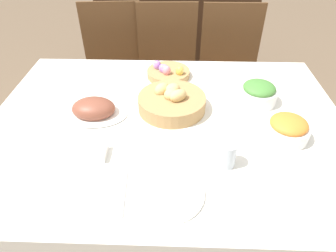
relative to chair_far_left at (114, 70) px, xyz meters
The scene contains 17 objects.
ground_plane 1.13m from the chair_far_left, 65.46° to the right, with size 12.00×12.00×0.00m, color brown.
dining_table 1.02m from the chair_far_left, 65.46° to the right, with size 1.54×1.16×0.76m.
chair_far_left is the anchor object (origin of this frame).
chair_far_right 0.84m from the chair_far_left, ahead, with size 0.42×0.42×0.96m.
chair_far_center 0.39m from the chair_far_left, ahead, with size 0.44×0.44×0.96m.
sideboard 0.91m from the chair_far_left, 60.68° to the left, with size 1.36×0.44×0.94m.
bread_basket 0.98m from the chair_far_left, 62.10° to the right, with size 0.30×0.30×0.11m.
egg_basket 0.73m from the chair_far_left, 52.14° to the right, with size 0.23×0.23×0.08m.
ham_platter 0.93m from the chair_far_left, 83.63° to the right, with size 0.29×0.20×0.09m.
carrot_bowl 1.39m from the chair_far_left, 48.44° to the right, with size 0.17×0.17×0.09m.
green_salad_bowl 1.17m from the chair_far_left, 42.22° to the right, with size 0.17×0.17×0.10m.
dinner_plate 1.41m from the chair_far_left, 71.59° to the right, with size 0.24×0.24×0.01m.
fork 1.37m from the chair_far_left, 77.43° to the right, with size 0.02×0.19×0.00m.
knife 1.46m from the chair_far_left, 66.12° to the right, with size 0.02×0.19×0.00m.
spoon 1.47m from the chair_far_left, 65.03° to the right, with size 0.02×0.19×0.00m.
drinking_cup 1.37m from the chair_far_left, 61.35° to the right, with size 0.06×0.06×0.10m.
butter_dish 1.18m from the chair_far_left, 83.23° to the right, with size 0.14×0.08×0.03m.
Camera 1 is at (0.04, -1.03, 1.54)m, focal length 32.00 mm.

